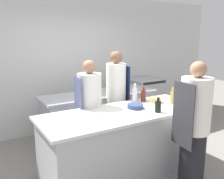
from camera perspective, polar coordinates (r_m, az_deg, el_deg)
ground_plane at (r=3.94m, az=2.79°, el=-18.07°), size 16.00×16.00×0.00m
wall_back at (r=5.33m, az=-10.07°, el=5.77°), size 8.00×0.06×2.80m
prep_counter at (r=3.73m, az=2.86°, el=-11.83°), size 2.44×0.94×0.94m
pass_counter at (r=4.78m, az=-2.83°, el=-6.25°), size 2.20×0.73×0.94m
oven_range at (r=6.06m, az=7.55°, el=-2.14°), size 0.78×0.67×0.98m
chef_at_prep_near at (r=3.39m, az=18.22°, el=-8.23°), size 0.42×0.40×1.69m
chef_at_stove at (r=4.38m, az=0.95°, el=-2.50°), size 0.36×0.34×1.73m
chef_at_pass_far at (r=3.88m, az=-5.09°, el=-5.38°), size 0.39×0.37×1.64m
bottle_olive_oil at (r=4.09m, az=7.19°, el=-1.40°), size 0.08×0.08×0.24m
bottle_vinegar at (r=4.06m, az=5.24°, el=-1.11°), size 0.09×0.09×0.29m
bottle_wine at (r=3.55m, az=10.48°, el=-3.80°), size 0.09×0.09×0.21m
bottle_cooking_oil at (r=4.03m, az=13.61°, el=-1.69°), size 0.07×0.07×0.27m
bottle_sauce at (r=4.34m, az=14.42°, el=-0.47°), size 0.06×0.06×0.32m
bowl_mixing_large at (r=3.70m, az=5.36°, el=-3.83°), size 0.24×0.24×0.06m
bowl_prep_small at (r=4.06m, az=9.84°, el=-2.36°), size 0.19×0.19×0.08m
cutting_board at (r=3.79m, az=12.24°, el=-4.06°), size 0.28×0.25×0.01m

